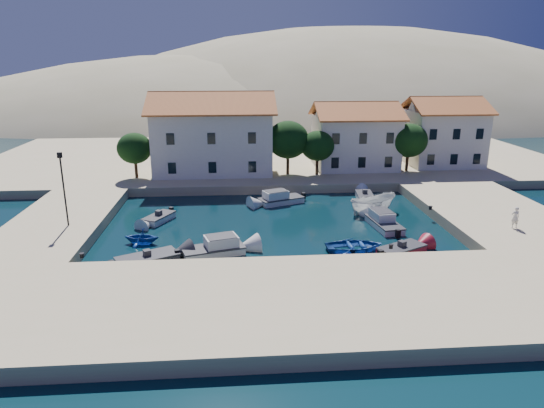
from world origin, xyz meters
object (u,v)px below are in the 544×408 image
at_px(building_mid, 355,134).
at_px(building_right, 443,130).
at_px(cabin_cruiser_south, 213,249).
at_px(rowboat_south, 354,250).
at_px(cabin_cruiser_east, 384,223).
at_px(boat_east, 372,213).
at_px(pedestrian, 515,217).
at_px(lamppost, 63,182).
at_px(building_left, 213,131).

distance_m(building_mid, building_right, 12.04).
xyz_separation_m(cabin_cruiser_south, rowboat_south, (11.06, 0.11, -0.48)).
bearing_deg(rowboat_south, building_right, -37.34).
distance_m(rowboat_south, cabin_cruiser_east, 6.29).
xyz_separation_m(boat_east, pedestrian, (9.64, -8.05, 1.91)).
relative_size(building_right, lamppost, 1.52).
relative_size(building_right, cabin_cruiser_south, 1.85).
bearing_deg(boat_east, cabin_cruiser_south, 101.67).
height_order(building_right, rowboat_south, building_right).
distance_m(cabin_cruiser_east, pedestrian, 10.57).
distance_m(lamppost, cabin_cruiser_east, 27.61).
relative_size(building_left, building_right, 1.56).
relative_size(lamppost, cabin_cruiser_east, 1.26).
relative_size(cabin_cruiser_south, pedestrian, 2.80).
bearing_deg(cabin_cruiser_east, building_mid, -12.76).
relative_size(lamppost, boat_east, 1.23).
distance_m(lamppost, rowboat_south, 24.33).
relative_size(building_right, cabin_cruiser_east, 1.92).
bearing_deg(boat_east, building_mid, -27.40).
xyz_separation_m(rowboat_south, boat_east, (4.09, 9.35, 0.00)).
xyz_separation_m(building_mid, boat_east, (-2.04, -16.46, -5.22)).
relative_size(building_left, lamppost, 2.36).
height_order(cabin_cruiser_south, rowboat_south, cabin_cruiser_south).
bearing_deg(rowboat_south, cabin_cruiser_south, 87.32).
bearing_deg(building_mid, rowboat_south, -103.36).
bearing_deg(building_mid, building_right, 4.76).
distance_m(building_mid, cabin_cruiser_east, 21.55).
xyz_separation_m(building_right, cabin_cruiser_east, (-14.22, -21.91, -5.00)).
height_order(building_mid, cabin_cruiser_east, building_mid).
distance_m(building_mid, cabin_cruiser_south, 31.47).
bearing_deg(rowboat_south, building_mid, -16.63).
relative_size(building_left, boat_east, 2.89).
height_order(building_right, pedestrian, building_right).
xyz_separation_m(rowboat_south, pedestrian, (13.73, 1.30, 1.91)).
bearing_deg(cabin_cruiser_south, boat_east, 15.59).
xyz_separation_m(cabin_cruiser_south, pedestrian, (24.79, 1.41, 1.44)).
distance_m(lamppost, cabin_cruiser_south, 13.94).
bearing_deg(pedestrian, cabin_cruiser_east, -18.56).
height_order(building_right, lamppost, building_right).
xyz_separation_m(cabin_cruiser_east, boat_east, (0.18, 4.45, -0.48)).
height_order(lamppost, cabin_cruiser_east, lamppost).
distance_m(building_mid, boat_east, 17.39).
height_order(lamppost, rowboat_south, lamppost).
bearing_deg(pedestrian, building_right, -98.18).
xyz_separation_m(building_right, rowboat_south, (-18.13, -26.81, -5.47)).
xyz_separation_m(lamppost, cabin_cruiser_east, (27.28, 0.09, -4.28)).
bearing_deg(building_left, pedestrian, -42.57).
bearing_deg(lamppost, building_mid, 35.45).
height_order(building_right, cabin_cruiser_east, building_right).
distance_m(building_left, cabin_cruiser_south, 25.53).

